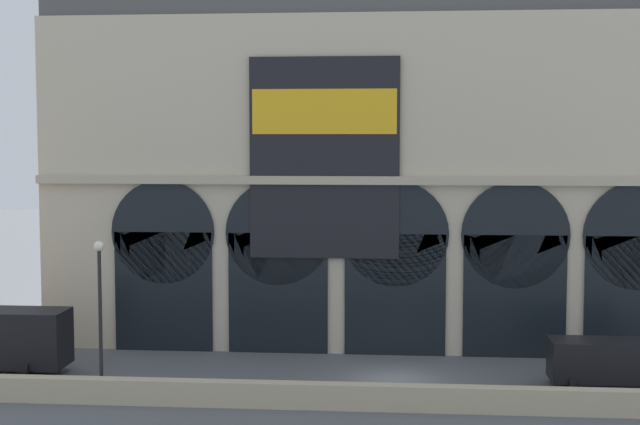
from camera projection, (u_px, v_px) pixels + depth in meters
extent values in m
plane|color=#54565B|center=(394.00, 379.00, 42.98)|extent=(200.00, 200.00, 0.00)
cube|color=#BCAD8C|center=(394.00, 398.00, 38.04)|extent=(90.00, 0.70, 1.08)
cube|color=beige|center=(396.00, 184.00, 49.47)|extent=(38.17, 4.50, 17.80)
cube|color=black|center=(164.00, 291.00, 48.68)|extent=(5.26, 0.20, 6.39)
cylinder|color=black|center=(163.00, 232.00, 48.43)|extent=(5.54, 0.20, 5.54)
cube|color=black|center=(278.00, 293.00, 48.16)|extent=(5.26, 0.20, 6.39)
cylinder|color=black|center=(278.00, 233.00, 47.91)|extent=(5.54, 0.20, 5.54)
cube|color=black|center=(395.00, 295.00, 47.64)|extent=(5.26, 0.20, 6.39)
cylinder|color=black|center=(395.00, 234.00, 47.38)|extent=(5.54, 0.20, 5.54)
cube|color=black|center=(514.00, 296.00, 47.12)|extent=(5.26, 0.20, 6.39)
cylinder|color=black|center=(515.00, 235.00, 46.86)|extent=(5.54, 0.20, 5.54)
cube|color=black|center=(637.00, 298.00, 46.59)|extent=(5.26, 0.20, 6.39)
cylinder|color=black|center=(638.00, 236.00, 46.34)|extent=(5.54, 0.20, 5.54)
cube|color=black|center=(324.00, 158.00, 47.27)|extent=(7.80, 0.12, 10.45)
cube|color=yellow|center=(324.00, 111.00, 46.99)|extent=(7.49, 0.04, 2.32)
cube|color=#B6AB91|center=(396.00, 181.00, 47.06)|extent=(38.17, 0.50, 0.44)
cube|color=black|center=(10.00, 338.00, 43.91)|extent=(5.50, 2.30, 2.70)
cylinder|color=black|center=(27.00, 371.00, 42.88)|extent=(0.28, 0.84, 0.84)
cylinder|color=black|center=(44.00, 360.00, 44.94)|extent=(0.28, 0.84, 0.84)
cube|color=black|center=(608.00, 360.00, 41.44)|extent=(5.20, 2.00, 1.86)
cylinder|color=black|center=(571.00, 385.00, 40.77)|extent=(0.28, 0.68, 0.68)
cylinder|color=black|center=(564.00, 375.00, 42.56)|extent=(0.28, 0.68, 0.68)
cylinder|color=black|center=(100.00, 324.00, 39.70)|extent=(0.16, 0.16, 6.50)
sphere|color=#F2EDCC|center=(99.00, 246.00, 39.43)|extent=(0.44, 0.44, 0.44)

